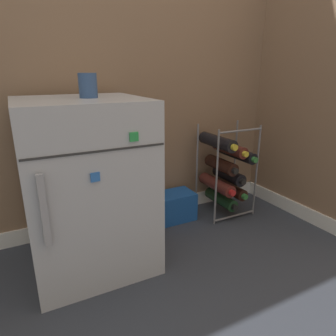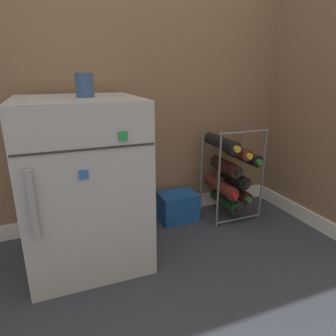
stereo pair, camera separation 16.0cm
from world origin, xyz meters
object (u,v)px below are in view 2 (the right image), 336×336
at_px(mini_fridge, 84,183).
at_px(soda_box, 178,206).
at_px(fridge_top_cup, 85,85).
at_px(wine_rack, 230,172).

relative_size(mini_fridge, soda_box, 3.44).
bearing_deg(soda_box, fridge_top_cup, -159.47).
bearing_deg(mini_fridge, fridge_top_cup, -6.34).
xyz_separation_m(wine_rack, soda_box, (-0.33, 0.07, -0.22)).
relative_size(wine_rack, soda_box, 2.56).
bearing_deg(soda_box, wine_rack, -12.44).
xyz_separation_m(mini_fridge, wine_rack, (0.91, 0.13, -0.10)).
xyz_separation_m(mini_fridge, fridge_top_cup, (0.04, -0.00, 0.45)).
bearing_deg(wine_rack, soda_box, 167.56).
distance_m(wine_rack, fridge_top_cup, 1.04).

